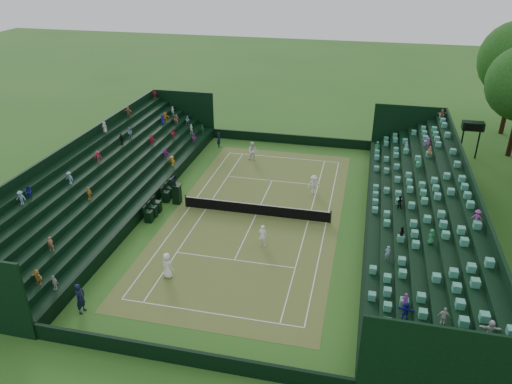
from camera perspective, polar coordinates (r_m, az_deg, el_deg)
The scene contains 18 objects.
ground at distance 39.05m, azimuth 0.00°, elevation -2.63°, with size 160.00×160.00×0.00m, color #285E1D.
court_surface at distance 39.04m, azimuth 0.00°, elevation -2.62°, with size 12.97×26.77×0.01m, color #3B6E24.
perimeter_wall_north at distance 53.04m, azimuth 3.88°, elevation 6.05°, with size 17.17×0.20×1.00m, color black.
perimeter_wall_south at distance 26.52m, azimuth -8.15°, elevation -18.17°, with size 17.17×0.20×1.00m, color black.
perimeter_wall_east at distance 38.05m, azimuth 12.57°, elevation -3.31°, with size 0.20×31.77×1.00m, color black.
perimeter_wall_west at distance 41.33m, azimuth -11.54°, elevation -0.68°, with size 0.20×31.77×1.00m, color black.
north_grandstand at distance 37.87m, azimuth 19.03°, elevation -2.54°, with size 6.60×32.00×4.90m.
south_grandstand at distance 42.69m, azimuth -16.80°, elevation 1.17°, with size 6.60×32.00×4.90m.
tennis_net at distance 38.79m, azimuth 0.00°, elevation -1.95°, with size 11.67×0.10×1.06m.
scoreboard_tower at distance 52.69m, azimuth 23.53°, elevation 6.77°, with size 2.00×1.00×3.70m.
umpire_chair at distance 40.81m, azimuth -9.08°, elevation 0.06°, with size 0.79×0.79×2.48m.
courtside_chairs at distance 40.76m, azimuth -10.75°, elevation -1.02°, with size 0.60×5.56×1.29m.
player_near_west at distance 32.20m, azimuth -10.11°, elevation -8.26°, with size 0.86×0.56×1.75m, color white.
player_near_east at distance 34.79m, azimuth 0.77°, elevation -5.01°, with size 0.61×0.40×1.66m, color white.
player_far_west at distance 48.49m, azimuth -0.38°, elevation 4.66°, with size 0.92×0.72×1.90m, color white.
player_far_east at distance 42.31m, azimuth 6.62°, elevation 0.88°, with size 1.07×0.62×1.66m, color white.
line_judge_north at distance 51.99m, azimuth -4.27°, elevation 5.97°, with size 0.59×0.39×1.62m, color black.
line_judge_south at distance 30.64m, azimuth -19.43°, elevation -11.39°, with size 0.71×0.46×1.94m, color black.
Camera 1 is at (7.66, -33.20, 19.06)m, focal length 35.00 mm.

